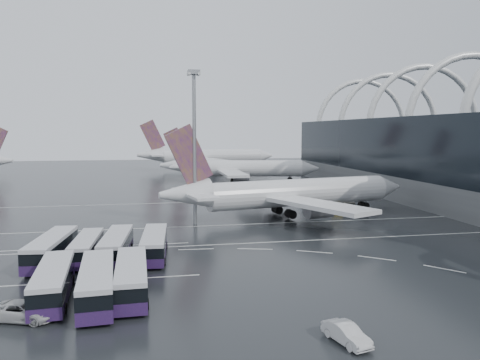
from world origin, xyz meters
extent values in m
plane|color=black|center=(0.00, 0.00, 0.00)|extent=(420.00, 420.00, 0.00)
torus|color=silver|center=(58.00, 28.00, 18.00)|extent=(33.80, 1.80, 33.80)
torus|color=silver|center=(58.00, 47.00, 18.00)|extent=(33.80, 1.80, 33.80)
torus|color=silver|center=(58.00, 66.00, 18.00)|extent=(33.80, 1.80, 33.80)
torus|color=silver|center=(58.00, 85.00, 18.00)|extent=(33.80, 1.80, 33.80)
cube|color=silver|center=(0.00, -2.00, 0.01)|extent=(120.00, 0.25, 0.01)
cube|color=silver|center=(0.00, 12.00, 0.01)|extent=(120.00, 0.25, 0.01)
cube|color=silver|center=(0.00, 40.00, 0.01)|extent=(120.00, 0.25, 0.01)
cube|color=silver|center=(-24.00, -16.00, 0.01)|extent=(28.00, 0.25, 0.01)
cube|color=silver|center=(-24.00, 0.00, 0.01)|extent=(28.00, 0.25, 0.01)
cylinder|color=silver|center=(13.69, 18.59, 4.67)|extent=(38.47, 13.21, 5.31)
cone|color=silver|center=(35.05, 23.18, 4.67)|extent=(6.48, 6.34, 5.31)
cone|color=silver|center=(-9.46, 13.63, 5.58)|extent=(10.06, 7.11, 5.31)
cube|color=#481969|center=(-8.57, 13.82, 12.35)|extent=(8.73, 2.39, 11.25)
cube|color=silver|center=(-7.67, 14.01, 5.58)|extent=(7.48, 16.96, 0.46)
cube|color=silver|center=(12.51, 6.64, 4.12)|extent=(15.19, 23.49, 0.73)
cube|color=silver|center=(7.71, 29.01, 4.12)|extent=(6.45, 22.88, 0.73)
cylinder|color=slate|center=(14.52, 10.35, 2.47)|extent=(5.57, 4.10, 3.11)
cylinder|color=slate|center=(11.06, 26.45, 2.47)|extent=(5.57, 4.10, 3.11)
cube|color=black|center=(10.11, 17.83, 1.01)|extent=(11.96, 8.03, 2.01)
cylinder|color=silver|center=(14.87, 79.05, 4.65)|extent=(37.02, 13.15, 5.29)
cone|color=silver|center=(35.48, 74.46, 4.65)|extent=(6.49, 6.35, 5.29)
cone|color=silver|center=(-7.51, 84.04, 5.56)|extent=(10.05, 7.14, 5.29)
cube|color=#481969|center=(-6.62, 83.84, 12.30)|extent=(8.69, 2.44, 11.21)
cube|color=silver|center=(-5.73, 83.65, 5.56)|extent=(7.57, 16.91, 0.46)
cube|color=silver|center=(8.84, 68.73, 4.10)|extent=(6.60, 22.85, 0.73)
cube|color=silver|center=(13.79, 90.97, 4.10)|extent=(15.28, 23.38, 0.73)
cylinder|color=slate|center=(12.20, 71.25, 2.46)|extent=(5.57, 4.12, 3.10)
cylinder|color=slate|center=(15.77, 87.26, 2.46)|extent=(5.57, 4.12, 3.10)
cube|color=black|center=(11.31, 79.85, 1.00)|extent=(11.94, 8.07, 2.01)
cylinder|color=silver|center=(11.60, 133.94, 5.59)|extent=(43.02, 10.43, 6.36)
cone|color=silver|center=(36.08, 136.31, 5.59)|extent=(7.16, 6.96, 6.36)
cone|color=silver|center=(-15.05, 131.36, 6.68)|extent=(11.52, 7.38, 6.36)
cube|color=#481969|center=(-13.96, 131.47, 14.79)|extent=(10.57, 1.67, 13.47)
cube|color=silver|center=(-12.87, 131.58, 6.68)|extent=(6.81, 20.11, 0.55)
cube|color=silver|center=(8.56, 119.89, 4.93)|extent=(15.56, 28.43, 0.88)
cube|color=silver|center=(5.92, 147.15, 4.93)|extent=(10.71, 28.08, 0.88)
cylinder|color=slate|center=(11.46, 124.02, 2.96)|extent=(6.36, 4.29, 3.73)
cylinder|color=slate|center=(9.56, 143.65, 2.96)|extent=(6.36, 4.29, 3.73)
cube|color=black|center=(7.24, 133.52, 1.21)|extent=(13.76, 8.25, 2.41)
cube|color=#231542|center=(-27.91, -7.40, 0.96)|extent=(4.52, 14.06, 1.17)
cube|color=black|center=(-27.91, -7.40, 2.23)|extent=(4.55, 13.79, 1.38)
cube|color=#BABABF|center=(-27.91, -7.40, 3.16)|extent=(4.52, 14.06, 0.48)
cylinder|color=black|center=(-26.90, -11.95, 0.53)|extent=(0.48, 1.10, 1.06)
cylinder|color=black|center=(-29.84, -11.64, 0.53)|extent=(0.48, 1.10, 1.06)
cylinder|color=black|center=(-25.97, -3.16, 0.53)|extent=(0.48, 1.10, 1.06)
cylinder|color=black|center=(-28.91, -2.84, 0.53)|extent=(0.48, 1.10, 1.06)
cube|color=#231542|center=(-23.73, -6.87, 0.84)|extent=(3.24, 12.26, 1.03)
cube|color=black|center=(-23.73, -6.87, 1.96)|extent=(3.28, 12.02, 1.22)
cube|color=#BABABF|center=(-23.73, -6.87, 2.78)|extent=(3.24, 12.26, 0.42)
cylinder|color=black|center=(-22.60, -10.81, 0.47)|extent=(0.37, 0.95, 0.93)
cylinder|color=black|center=(-25.20, -10.70, 0.47)|extent=(0.37, 0.95, 0.93)
cylinder|color=black|center=(-22.27, -3.04, 0.47)|extent=(0.37, 0.95, 0.93)
cylinder|color=black|center=(-24.87, -2.93, 0.47)|extent=(0.37, 0.95, 0.93)
cube|color=#231542|center=(-19.97, -7.12, 0.92)|extent=(3.95, 13.41, 1.12)
cube|color=black|center=(-19.97, -7.12, 2.14)|extent=(3.99, 13.15, 1.32)
cube|color=#BABABF|center=(-19.97, -7.12, 3.03)|extent=(3.95, 13.41, 0.46)
cylinder|color=black|center=(-18.88, -11.45, 0.51)|extent=(0.43, 1.04, 1.02)
cylinder|color=black|center=(-21.70, -11.23, 0.51)|extent=(0.43, 1.04, 1.02)
cylinder|color=black|center=(-18.23, -3.01, 0.51)|extent=(0.43, 1.04, 1.02)
cylinder|color=black|center=(-21.06, -2.79, 0.51)|extent=(0.43, 1.04, 1.02)
cube|color=#231542|center=(-15.05, -7.17, 0.91)|extent=(3.78, 13.32, 1.11)
cube|color=black|center=(-15.05, -7.17, 2.13)|extent=(3.83, 13.06, 1.32)
cube|color=#BABABF|center=(-15.05, -7.17, 3.01)|extent=(3.78, 13.32, 0.46)
cylinder|color=black|center=(-13.92, -11.47, 0.51)|extent=(0.42, 1.03, 1.01)
cylinder|color=black|center=(-16.73, -11.28, 0.51)|extent=(0.42, 1.03, 1.01)
cylinder|color=black|center=(-13.37, -3.06, 0.51)|extent=(0.42, 1.03, 1.01)
cylinder|color=black|center=(-16.18, -2.88, 0.51)|extent=(0.42, 1.03, 1.01)
cube|color=#231542|center=(-25.10, -21.19, 0.93)|extent=(3.93, 13.56, 1.13)
cube|color=black|center=(-25.10, -21.19, 2.16)|extent=(3.97, 13.29, 1.34)
cube|color=#BABABF|center=(-25.10, -21.19, 3.06)|extent=(3.93, 13.56, 0.46)
cylinder|color=black|center=(-23.37, -25.36, 0.51)|extent=(0.43, 1.05, 1.03)
cylinder|color=black|center=(-26.23, -25.56, 0.51)|extent=(0.43, 1.05, 1.03)
cylinder|color=black|center=(-23.98, -16.82, 0.51)|extent=(0.43, 1.05, 1.03)
cylinder|color=black|center=(-26.84, -17.02, 0.51)|extent=(0.43, 1.05, 1.03)
cube|color=#231542|center=(-20.78, -22.57, 0.96)|extent=(4.06, 14.12, 1.18)
cube|color=black|center=(-20.78, -22.57, 2.25)|extent=(4.10, 13.84, 1.39)
cube|color=#BABABF|center=(-20.78, -22.57, 3.19)|extent=(4.06, 14.12, 0.48)
cylinder|color=black|center=(-18.98, -26.91, 0.54)|extent=(0.45, 1.10, 1.07)
cylinder|color=black|center=(-21.96, -27.12, 0.54)|extent=(0.45, 1.10, 1.07)
cylinder|color=black|center=(-19.60, -18.01, 0.54)|extent=(0.45, 1.10, 1.07)
cylinder|color=black|center=(-22.58, -18.22, 0.54)|extent=(0.45, 1.10, 1.07)
cube|color=#231542|center=(-17.52, -21.31, 0.94)|extent=(3.32, 13.62, 1.15)
cube|color=black|center=(-17.52, -21.31, 2.19)|extent=(3.38, 13.35, 1.36)
cube|color=#BABABF|center=(-17.52, -21.31, 3.10)|extent=(3.32, 13.62, 0.47)
cylinder|color=black|center=(-15.97, -25.62, 0.52)|extent=(0.39, 1.05, 1.04)
cylinder|color=black|center=(-18.87, -25.68, 0.52)|extent=(0.39, 1.05, 1.04)
cylinder|color=black|center=(-16.16, -16.94, 0.52)|extent=(0.39, 1.05, 1.04)
cylinder|color=black|center=(-19.06, -17.00, 0.52)|extent=(0.39, 1.05, 1.04)
imported|color=#BCBCBC|center=(-26.70, -26.13, 0.85)|extent=(6.74, 4.72, 1.71)
imported|color=#BCBCBC|center=(-0.45, -35.82, 0.77)|extent=(2.78, 4.94, 1.54)
cylinder|color=gray|center=(-7.60, 13.77, 13.29)|extent=(0.66, 0.66, 26.58)
cube|color=gray|center=(-7.60, 13.77, 26.86)|extent=(2.09, 2.09, 0.76)
cube|color=silver|center=(-7.60, 13.77, 26.58)|extent=(1.90, 1.90, 0.38)
cube|color=gold|center=(22.54, 20.96, 0.57)|extent=(2.11, 1.25, 1.15)
cube|color=slate|center=(20.40, 30.19, 0.55)|extent=(2.00, 1.18, 1.09)
cube|color=slate|center=(27.67, 26.29, 0.58)|extent=(2.11, 1.25, 1.15)
camera|label=1|loc=(-15.48, -69.00, 16.72)|focal=35.00mm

